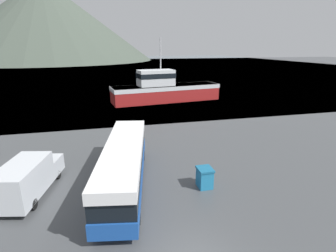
# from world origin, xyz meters

# --- Properties ---
(water_surface) EXTENTS (240.00, 240.00, 0.00)m
(water_surface) POSITION_xyz_m (0.00, 142.53, 0.00)
(water_surface) COLOR slate
(water_surface) RESTS_ON ground
(hill_backdrop) EXTENTS (142.48, 142.48, 52.61)m
(hill_backdrop) POSITION_xyz_m (-38.91, 195.98, 26.30)
(hill_backdrop) COLOR #424C42
(hill_backdrop) RESTS_ON ground
(tour_bus) EXTENTS (4.75, 12.70, 3.15)m
(tour_bus) POSITION_xyz_m (-2.44, 7.92, 1.78)
(tour_bus) COLOR #194799
(tour_bus) RESTS_ON ground
(delivery_van) EXTENTS (3.51, 6.72, 2.56)m
(delivery_van) POSITION_xyz_m (-8.81, 8.16, 1.35)
(delivery_van) COLOR silver
(delivery_van) RESTS_ON ground
(fishing_boat) EXTENTS (20.24, 7.43, 11.12)m
(fishing_boat) POSITION_xyz_m (7.20, 37.03, 2.18)
(fishing_boat) COLOR maroon
(fishing_boat) RESTS_ON water_surface
(storage_bin) EXTENTS (1.05, 1.20, 1.47)m
(storage_bin) POSITION_xyz_m (3.09, 6.38, 0.75)
(storage_bin) COLOR teal
(storage_bin) RESTS_ON ground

